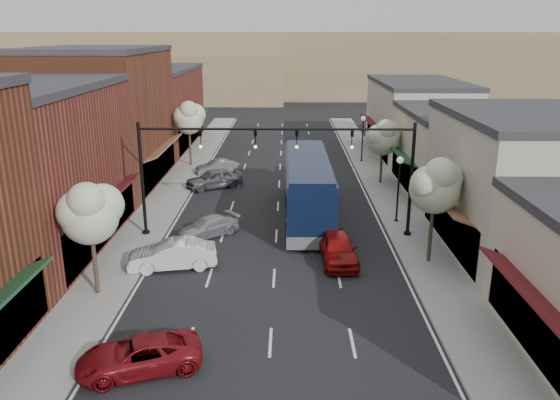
{
  "coord_description": "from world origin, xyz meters",
  "views": [
    {
      "loc": [
        0.65,
        -23.29,
        11.95
      ],
      "look_at": [
        0.22,
        8.37,
        2.2
      ],
      "focal_mm": 35.0,
      "sensor_mm": 36.0,
      "label": 1
    }
  ],
  "objects_px": {
    "signal_mast_left": "(181,162)",
    "lamp_post_near": "(399,179)",
    "tree_right_far": "(383,136)",
    "coach_bus": "(307,187)",
    "parked_car_c": "(208,227)",
    "parked_car_d": "(214,179)",
    "parked_car_a": "(139,355)",
    "red_hatchback": "(338,248)",
    "tree_left_far": "(189,117)",
    "parked_car_b": "(172,255)",
    "signal_mast_right": "(372,163)",
    "lamp_post_far": "(363,131)",
    "tree_right_near": "(436,184)",
    "tree_left_near": "(90,211)",
    "parked_car_e": "(217,167)"
  },
  "relations": [
    {
      "from": "signal_mast_left",
      "to": "parked_car_a",
      "type": "height_order",
      "value": "signal_mast_left"
    },
    {
      "from": "red_hatchback",
      "to": "parked_car_c",
      "type": "xyz_separation_m",
      "value": [
        -7.62,
        3.77,
        -0.2
      ]
    },
    {
      "from": "parked_car_d",
      "to": "lamp_post_near",
      "type": "bearing_deg",
      "value": 28.0
    },
    {
      "from": "tree_right_near",
      "to": "lamp_post_near",
      "type": "distance_m",
      "value": 6.74
    },
    {
      "from": "signal_mast_right",
      "to": "tree_right_near",
      "type": "relative_size",
      "value": 1.38
    },
    {
      "from": "tree_right_far",
      "to": "parked_car_c",
      "type": "relative_size",
      "value": 1.35
    },
    {
      "from": "signal_mast_left",
      "to": "lamp_post_near",
      "type": "height_order",
      "value": "signal_mast_left"
    },
    {
      "from": "signal_mast_right",
      "to": "tree_left_far",
      "type": "bearing_deg",
      "value": 127.71
    },
    {
      "from": "lamp_post_near",
      "to": "lamp_post_far",
      "type": "height_order",
      "value": "same"
    },
    {
      "from": "tree_right_near",
      "to": "tree_right_far",
      "type": "relative_size",
      "value": 1.1
    },
    {
      "from": "tree_left_far",
      "to": "parked_car_b",
      "type": "xyz_separation_m",
      "value": [
        2.87,
        -22.76,
        -3.85
      ]
    },
    {
      "from": "parked_car_a",
      "to": "parked_car_c",
      "type": "bearing_deg",
      "value": 159.45
    },
    {
      "from": "signal_mast_right",
      "to": "tree_left_near",
      "type": "height_order",
      "value": "signal_mast_right"
    },
    {
      "from": "tree_right_far",
      "to": "red_hatchback",
      "type": "xyz_separation_m",
      "value": [
        -4.93,
        -15.76,
        -3.21
      ]
    },
    {
      "from": "tree_right_near",
      "to": "parked_car_c",
      "type": "height_order",
      "value": "tree_right_near"
    },
    {
      "from": "tree_left_far",
      "to": "coach_bus",
      "type": "bearing_deg",
      "value": -54.01
    },
    {
      "from": "signal_mast_right",
      "to": "parked_car_c",
      "type": "relative_size",
      "value": 2.04
    },
    {
      "from": "signal_mast_left",
      "to": "lamp_post_near",
      "type": "relative_size",
      "value": 1.85
    },
    {
      "from": "signal_mast_right",
      "to": "lamp_post_far",
      "type": "xyz_separation_m",
      "value": [
        2.18,
        20.0,
        -1.62
      ]
    },
    {
      "from": "signal_mast_left",
      "to": "parked_car_a",
      "type": "bearing_deg",
      "value": -86.44
    },
    {
      "from": "parked_car_b",
      "to": "parked_car_e",
      "type": "distance_m",
      "value": 20.1
    },
    {
      "from": "signal_mast_right",
      "to": "tree_right_near",
      "type": "bearing_deg",
      "value": -56.09
    },
    {
      "from": "tree_right_far",
      "to": "lamp_post_near",
      "type": "xyz_separation_m",
      "value": [
        -0.55,
        -9.44,
        -0.99
      ]
    },
    {
      "from": "signal_mast_left",
      "to": "tree_left_far",
      "type": "relative_size",
      "value": 1.34
    },
    {
      "from": "lamp_post_near",
      "to": "lamp_post_far",
      "type": "relative_size",
      "value": 1.0
    },
    {
      "from": "red_hatchback",
      "to": "parked_car_a",
      "type": "distance_m",
      "value": 13.02
    },
    {
      "from": "tree_right_far",
      "to": "coach_bus",
      "type": "bearing_deg",
      "value": -127.9
    },
    {
      "from": "signal_mast_right",
      "to": "parked_car_d",
      "type": "xyz_separation_m",
      "value": [
        -10.81,
        10.78,
        -3.85
      ]
    },
    {
      "from": "tree_left_near",
      "to": "parked_car_b",
      "type": "bearing_deg",
      "value": 48.44
    },
    {
      "from": "tree_right_far",
      "to": "lamp_post_far",
      "type": "height_order",
      "value": "tree_right_far"
    },
    {
      "from": "lamp_post_near",
      "to": "parked_car_c",
      "type": "height_order",
      "value": "lamp_post_near"
    },
    {
      "from": "signal_mast_left",
      "to": "tree_right_near",
      "type": "distance_m",
      "value": 14.55
    },
    {
      "from": "tree_left_far",
      "to": "parked_car_c",
      "type": "height_order",
      "value": "tree_left_far"
    },
    {
      "from": "tree_right_far",
      "to": "tree_left_far",
      "type": "height_order",
      "value": "tree_left_far"
    },
    {
      "from": "parked_car_c",
      "to": "parked_car_d",
      "type": "relative_size",
      "value": 0.89
    },
    {
      "from": "lamp_post_near",
      "to": "parked_car_b",
      "type": "relative_size",
      "value": 0.97
    },
    {
      "from": "lamp_post_far",
      "to": "parked_car_b",
      "type": "distance_m",
      "value": 28.19
    },
    {
      "from": "tree_left_far",
      "to": "red_hatchback",
      "type": "height_order",
      "value": "tree_left_far"
    },
    {
      "from": "tree_right_far",
      "to": "parked_car_b",
      "type": "height_order",
      "value": "tree_right_far"
    },
    {
      "from": "tree_left_far",
      "to": "signal_mast_right",
      "type": "bearing_deg",
      "value": -52.29
    },
    {
      "from": "parked_car_c",
      "to": "parked_car_d",
      "type": "height_order",
      "value": "parked_car_d"
    },
    {
      "from": "tree_left_far",
      "to": "parked_car_d",
      "type": "relative_size",
      "value": 1.35
    },
    {
      "from": "tree_right_far",
      "to": "parked_car_a",
      "type": "bearing_deg",
      "value": -116.83
    },
    {
      "from": "signal_mast_left",
      "to": "tree_right_near",
      "type": "bearing_deg",
      "value": -16.19
    },
    {
      "from": "signal_mast_right",
      "to": "parked_car_d",
      "type": "height_order",
      "value": "signal_mast_right"
    },
    {
      "from": "tree_right_far",
      "to": "coach_bus",
      "type": "height_order",
      "value": "tree_right_far"
    },
    {
      "from": "tree_right_near",
      "to": "parked_car_d",
      "type": "height_order",
      "value": "tree_right_near"
    },
    {
      "from": "tree_right_far",
      "to": "parked_car_d",
      "type": "height_order",
      "value": "tree_right_far"
    },
    {
      "from": "signal_mast_left",
      "to": "tree_left_far",
      "type": "bearing_deg",
      "value": 98.35
    },
    {
      "from": "red_hatchback",
      "to": "coach_bus",
      "type": "bearing_deg",
      "value": 97.4
    }
  ]
}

